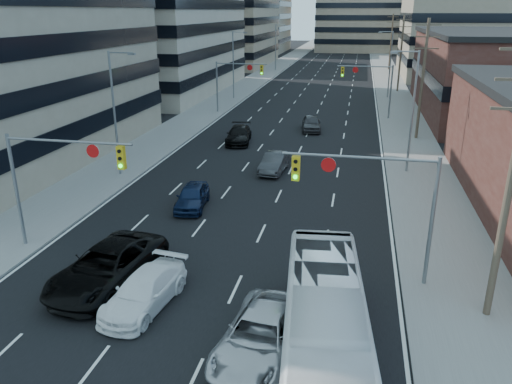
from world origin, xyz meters
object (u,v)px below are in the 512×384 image
Objects in this scene: black_pickup at (108,267)px; transit_bus at (325,332)px; white_van at (144,291)px; sedan_blue at (192,196)px; silver_suv at (261,336)px.

transit_bus is (9.85, -3.78, 0.66)m from black_pickup.
black_pickup reaches higher than white_van.
black_pickup is at bearing 158.27° from white_van.
sedan_blue is (0.68, 9.70, -0.17)m from black_pickup.
silver_suv is at bearing -15.98° from black_pickup.
silver_suv is 1.29× the size of sedan_blue.
black_pickup is at bearing 153.25° from transit_bus.
white_van is 5.69m from silver_suv.
silver_suv is 2.43m from transit_bus.
black_pickup is 0.58× the size of transit_bus.
sedan_blue is at bearing 106.11° from white_van.
silver_suv reaches higher than white_van.
silver_suv reaches higher than sedan_blue.
white_van is at bearing 156.06° from transit_bus.
black_pickup is 1.18× the size of silver_suv.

